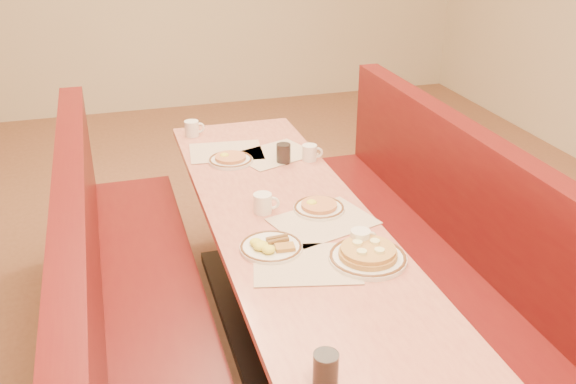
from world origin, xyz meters
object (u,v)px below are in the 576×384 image
object	(u,v)px
booth_right	(430,264)
soda_tumbler_mid	(284,153)
eggs_plate	(270,247)
coffee_mug_a	(361,239)
pancake_plate	(368,255)
coffee_mug_b	(263,203)
coffee_mug_d	(192,128)
coffee_mug_c	(310,152)
soda_tumbler_near	(326,369)
booth_left	(129,315)
diner_table	(289,286)

from	to	relation	value
booth_right	soda_tumbler_mid	world-z (taller)	booth_right
eggs_plate	coffee_mug_a	size ratio (longest dim) A/B	2.25
pancake_plate	eggs_plate	bearing A→B (deg)	151.40
eggs_plate	coffee_mug_b	size ratio (longest dim) A/B	2.17
eggs_plate	soda_tumbler_mid	world-z (taller)	soda_tumbler_mid
coffee_mug_d	coffee_mug_b	bearing A→B (deg)	-80.74
coffee_mug_a	coffee_mug_c	world-z (taller)	coffee_mug_a
booth_right	coffee_mug_a	size ratio (longest dim) A/B	22.47
eggs_plate	soda_tumbler_mid	bearing A→B (deg)	70.47
coffee_mug_d	pancake_plate	bearing A→B (deg)	-73.38
soda_tumbler_near	eggs_plate	bearing A→B (deg)	86.77
booth_left	coffee_mug_a	bearing A→B (deg)	-21.83
diner_table	coffee_mug_c	xyz separation A→B (m)	(0.28, 0.56, 0.42)
eggs_plate	pancake_plate	bearing A→B (deg)	-28.60
eggs_plate	coffee_mug_a	bearing A→B (deg)	-15.51
diner_table	eggs_plate	size ratio (longest dim) A/B	9.98
booth_left	coffee_mug_d	size ratio (longest dim) A/B	21.30
booth_left	eggs_plate	xyz separation A→B (m)	(0.57, -0.27, 0.40)
booth_left	coffee_mug_b	size ratio (longest dim) A/B	21.62
pancake_plate	coffee_mug_c	size ratio (longest dim) A/B	2.78
diner_table	booth_right	distance (m)	0.73
coffee_mug_d	soda_tumbler_mid	world-z (taller)	soda_tumbler_mid
coffee_mug_c	pancake_plate	bearing A→B (deg)	-80.16
coffee_mug_a	diner_table	bearing A→B (deg)	115.64
soda_tumbler_near	soda_tumbler_mid	size ratio (longest dim) A/B	1.01
soda_tumbler_mid	booth_left	bearing A→B (deg)	-146.89
booth_left	soda_tumbler_mid	distance (m)	1.13
diner_table	soda_tumbler_near	bearing A→B (deg)	-100.97
coffee_mug_b	coffee_mug_d	world-z (taller)	same
coffee_mug_c	soda_tumbler_near	size ratio (longest dim) A/B	1.05
coffee_mug_c	booth_right	bearing A→B (deg)	-35.72
coffee_mug_b	booth_right	bearing A→B (deg)	11.30
coffee_mug_a	coffee_mug_b	size ratio (longest dim) A/B	0.96
diner_table	booth_left	distance (m)	0.73
booth_right	soda_tumbler_mid	bearing A→B (deg)	136.23
pancake_plate	soda_tumbler_near	bearing A→B (deg)	-122.98
pancake_plate	coffee_mug_b	bearing A→B (deg)	119.07
coffee_mug_d	soda_tumbler_mid	distance (m)	0.66
diner_table	eggs_plate	world-z (taller)	eggs_plate
coffee_mug_d	coffee_mug_c	bearing A→B (deg)	-43.95
diner_table	coffee_mug_b	size ratio (longest dim) A/B	21.62
diner_table	coffee_mug_b	bearing A→B (deg)	153.53
booth_left	coffee_mug_d	distance (m)	1.28
pancake_plate	eggs_plate	xyz separation A→B (m)	(-0.34, 0.18, -0.01)
eggs_plate	diner_table	bearing A→B (deg)	59.70
coffee_mug_b	coffee_mug_c	world-z (taller)	coffee_mug_b
coffee_mug_a	soda_tumbler_mid	xyz separation A→B (m)	(-0.05, 0.94, 0.01)
pancake_plate	coffee_mug_d	xyz separation A→B (m)	(-0.43, 1.56, 0.02)
booth_right	soda_tumbler_near	size ratio (longest dim) A/B	24.06
diner_table	booth_right	xyz separation A→B (m)	(0.73, 0.00, -0.01)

